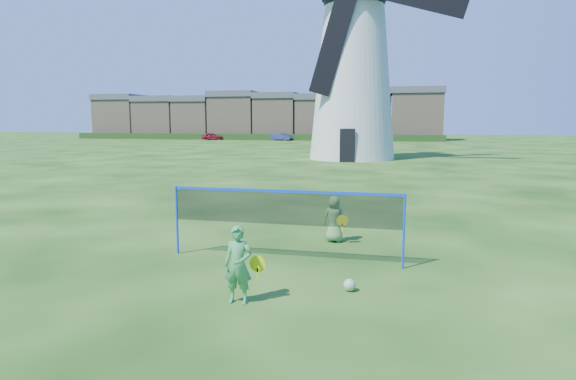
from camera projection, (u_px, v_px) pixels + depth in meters
The scene contains 10 objects.
ground at pixel (274, 262), 10.38m from camera, with size 220.00×220.00×0.00m, color black.
windmill at pixel (353, 69), 38.02m from camera, with size 16.40×6.75×21.22m.
badminton_net at pixel (284, 209), 10.34m from camera, with size 5.05×0.05×1.55m.
player_girl at pixel (238, 265), 7.97m from camera, with size 0.66×0.35×1.30m.
player_boy at pixel (335, 219), 12.07m from camera, with size 0.65×0.42×1.16m.
play_ball at pixel (350, 285), 8.59m from camera, with size 0.22×0.22×0.22m, color green.
terraced_houses at pixel (262, 116), 84.01m from camera, with size 61.03×8.40×8.34m.
hedge at pixel (247, 137), 78.91m from camera, with size 62.00×0.80×1.00m, color #193814.
car_left at pixel (212, 136), 79.38m from camera, with size 1.36×3.38×1.15m, color maroon.
car_right at pixel (281, 137), 76.78m from camera, with size 1.22×3.50×1.15m, color navy.
Camera 1 is at (2.60, -9.73, 2.99)m, focal length 30.22 mm.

